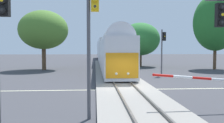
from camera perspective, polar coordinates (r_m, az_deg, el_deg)
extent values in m
plane|color=#3D3D42|center=(18.26, 3.16, -6.71)|extent=(220.00, 220.00, 0.00)
cube|color=beige|center=(18.26, 3.16, -6.70)|extent=(44.00, 0.20, 0.01)
cube|color=gray|center=(18.24, 3.16, -6.43)|extent=(4.40, 80.00, 0.18)
cube|color=#56514C|center=(18.14, 0.90, -5.97)|extent=(0.10, 80.00, 0.14)
cube|color=#56514C|center=(18.32, 5.40, -5.89)|extent=(0.10, 80.00, 0.14)
cube|color=silver|center=(28.70, 0.46, 1.44)|extent=(3.00, 17.46, 3.90)
cube|color=orange|center=(20.03, 2.45, -0.98)|extent=(2.76, 0.08, 2.15)
cylinder|color=silver|center=(28.70, 0.46, 5.09)|extent=(2.76, 15.72, 2.76)
sphere|color=#F4F2CC|center=(20.03, 1.03, -2.94)|extent=(0.24, 0.24, 0.24)
sphere|color=#F4F2CC|center=(20.14, 3.87, -2.91)|extent=(0.24, 0.24, 0.24)
cube|color=#B7BCC6|center=(48.62, -1.41, 2.55)|extent=(3.00, 20.69, 4.60)
cube|color=black|center=(48.72, 0.37, 2.90)|extent=(0.04, 18.62, 0.90)
cube|color=red|center=(48.75, 0.38, 1.20)|extent=(0.04, 19.03, 0.36)
cube|color=#B7BCC6|center=(70.19, -2.24, 2.73)|extent=(3.00, 20.69, 4.60)
cube|color=black|center=(70.26, -1.00, 2.98)|extent=(0.04, 18.62, 0.90)
cube|color=red|center=(70.28, -0.99, 1.79)|extent=(0.04, 19.03, 0.36)
cylinder|color=white|center=(13.11, 24.49, -3.96)|extent=(0.98, 0.12, 0.20)
cylinder|color=red|center=(12.67, 20.64, -3.77)|extent=(0.98, 0.12, 0.20)
cylinder|color=white|center=(12.29, 16.53, -3.54)|extent=(0.98, 0.12, 0.20)
cylinder|color=red|center=(11.97, 12.18, -3.29)|extent=(0.98, 0.12, 0.20)
sphere|color=red|center=(11.84, 9.93, -3.15)|extent=(0.14, 0.14, 0.14)
cylinder|color=#4C4C51|center=(10.44, -5.59, 2.51)|extent=(0.16, 0.16, 6.02)
cube|color=gold|center=(10.64, -4.10, 14.51)|extent=(0.34, 0.26, 1.00)
sphere|color=#262626|center=(10.43, -4.10, 12.95)|extent=(0.20, 0.20, 0.20)
cylinder|color=gold|center=(10.41, -4.10, 12.98)|extent=(0.24, 0.10, 0.24)
cube|color=black|center=(11.21, 24.40, 10.05)|extent=(0.34, 0.26, 1.00)
sphere|color=#262626|center=(11.12, 24.81, 11.76)|extent=(0.20, 0.20, 0.20)
cylinder|color=black|center=(11.10, 24.89, 11.78)|extent=(0.24, 0.10, 0.24)
sphere|color=yellow|center=(11.08, 24.77, 10.12)|extent=(0.20, 0.20, 0.20)
cylinder|color=black|center=(11.05, 24.85, 10.14)|extent=(0.24, 0.10, 0.24)
sphere|color=#262626|center=(11.04, 24.73, 8.48)|extent=(0.20, 0.20, 0.20)
cylinder|color=black|center=(11.01, 24.81, 8.49)|extent=(0.24, 0.10, 0.24)
cube|color=black|center=(8.91, -24.39, 12.98)|extent=(0.34, 0.26, 1.00)
sphere|color=yellow|center=(8.77, -24.74, 13.13)|extent=(0.20, 0.20, 0.20)
cylinder|color=black|center=(8.74, -24.81, 13.16)|extent=(0.24, 0.10, 0.24)
sphere|color=#262626|center=(8.72, -24.69, 11.06)|extent=(0.20, 0.20, 0.20)
cylinder|color=black|center=(8.69, -24.76, 11.09)|extent=(0.24, 0.10, 0.24)
cylinder|color=#4C4C51|center=(28.15, 11.80, 2.12)|extent=(0.16, 0.16, 5.30)
cube|color=black|center=(28.26, 12.39, 5.87)|extent=(0.34, 0.26, 1.00)
sphere|color=#262626|center=(28.13, 12.49, 6.54)|extent=(0.20, 0.20, 0.20)
cylinder|color=black|center=(28.10, 12.50, 6.54)|extent=(0.24, 0.10, 0.24)
sphere|color=yellow|center=(28.11, 12.48, 5.88)|extent=(0.20, 0.20, 0.20)
cylinder|color=black|center=(28.08, 12.50, 5.89)|extent=(0.24, 0.10, 0.24)
sphere|color=#262626|center=(28.10, 12.47, 5.23)|extent=(0.20, 0.20, 0.20)
cylinder|color=black|center=(28.07, 12.49, 5.24)|extent=(0.24, 0.10, 0.24)
cylinder|color=brown|center=(36.15, -15.97, 1.01)|extent=(0.59, 0.59, 3.71)
ellipsoid|color=#4C7A2D|center=(36.23, -16.06, 7.28)|extent=(7.08, 7.08, 5.60)
cylinder|color=brown|center=(38.92, 23.36, 1.10)|extent=(0.46, 0.46, 3.82)
ellipsoid|color=#236628|center=(39.10, 23.52, 8.56)|extent=(6.47, 6.47, 8.45)
cylinder|color=brown|center=(41.58, 6.73, 0.62)|extent=(0.58, 0.58, 2.62)
ellipsoid|color=#2D7533|center=(41.57, 6.76, 5.33)|extent=(6.75, 6.75, 5.63)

